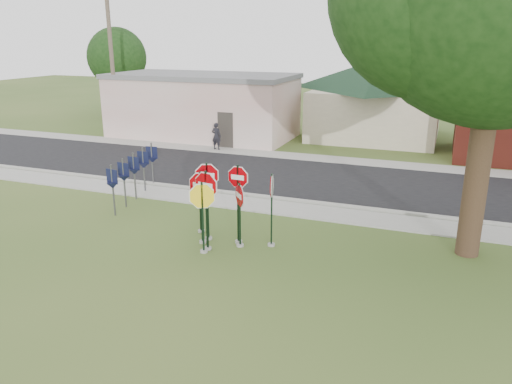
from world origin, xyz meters
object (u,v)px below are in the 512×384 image
at_px(stop_sign_center, 206,198).
at_px(stop_sign_left, 201,197).
at_px(pedestrian, 216,136).
at_px(utility_pole_near, 112,62).
at_px(stop_sign_yellow, 202,208).

distance_m(stop_sign_center, stop_sign_left, 0.59).
distance_m(stop_sign_center, pedestrian, 14.72).
relative_size(stop_sign_left, pedestrian, 1.60).
bearing_deg(utility_pole_near, stop_sign_yellow, -46.72).
relative_size(stop_sign_center, stop_sign_left, 1.06).
xyz_separation_m(stop_sign_center, pedestrian, (-6.01, 13.41, -0.87)).
xyz_separation_m(stop_sign_center, stop_sign_left, (-0.39, 0.43, -0.12)).
bearing_deg(pedestrian, utility_pole_near, -3.25).
xyz_separation_m(stop_sign_center, utility_pole_near, (-13.74, 14.32, 3.23)).
height_order(stop_sign_left, utility_pole_near, utility_pole_near).
distance_m(stop_sign_left, utility_pole_near, 19.55).
relative_size(stop_sign_left, utility_pole_near, 0.27).
distance_m(stop_sign_center, utility_pole_near, 20.10).
bearing_deg(stop_sign_yellow, utility_pole_near, 133.28).
bearing_deg(stop_sign_center, stop_sign_yellow, -94.02).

